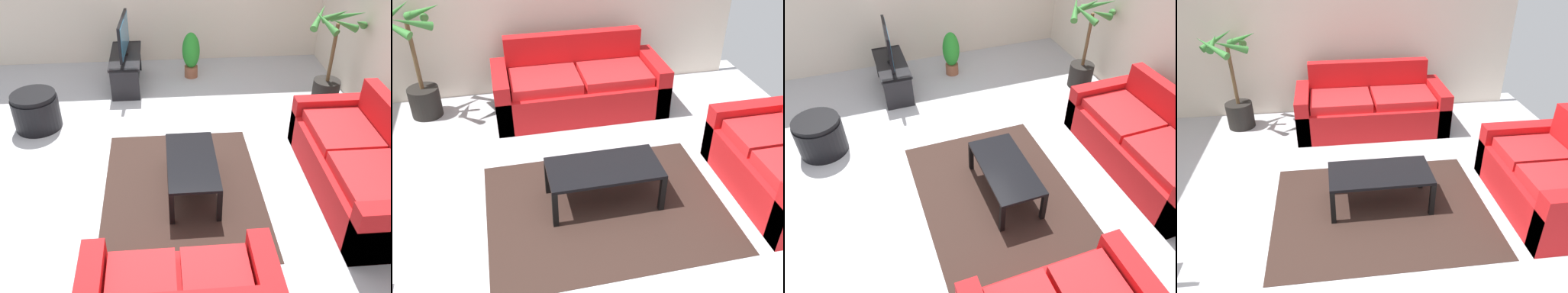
{
  "view_description": "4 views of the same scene",
  "coord_description": "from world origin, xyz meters",
  "views": [
    {
      "loc": [
        4.2,
        0.23,
        3.11
      ],
      "look_at": [
        0.48,
        0.54,
        0.51
      ],
      "focal_mm": 40.08,
      "sensor_mm": 36.0,
      "label": 1
    },
    {
      "loc": [
        -0.28,
        -2.56,
        2.8
      ],
      "look_at": [
        0.42,
        0.53,
        0.62
      ],
      "focal_mm": 40.21,
      "sensor_mm": 36.0,
      "label": 2
    },
    {
      "loc": [
        3.2,
        -0.75,
        3.19
      ],
      "look_at": [
        0.19,
        0.33,
        0.43
      ],
      "focal_mm": 33.92,
      "sensor_mm": 36.0,
      "label": 3
    },
    {
      "loc": [
        0.08,
        -2.59,
        2.51
      ],
      "look_at": [
        0.51,
        0.69,
        0.59
      ],
      "focal_mm": 34.21,
      "sensor_mm": 36.0,
      "label": 4
    }
  ],
  "objects": [
    {
      "name": "potted_palm",
      "position": [
        -1.2,
        2.55,
        0.55
      ],
      "size": [
        0.8,
        0.82,
        1.38
      ],
      "color": "black",
      "rests_on": "ground"
    },
    {
      "name": "ground_plane",
      "position": [
        0.0,
        0.0,
        0.0
      ],
      "size": [
        6.6,
        6.6,
        0.0
      ],
      "primitive_type": "plane",
      "color": "#B2B2B7"
    },
    {
      "name": "coffee_table",
      "position": [
        0.56,
        0.5,
        0.35
      ],
      "size": [
        1.04,
        0.52,
        0.4
      ],
      "color": "black",
      "rests_on": "ground"
    },
    {
      "name": "couch_main",
      "position": [
        0.69,
        2.28,
        0.3
      ],
      "size": [
        2.09,
        0.9,
        0.9
      ],
      "color": "red",
      "rests_on": "ground"
    },
    {
      "name": "wall_back",
      "position": [
        0.0,
        3.0,
        1.35
      ],
      "size": [
        6.0,
        0.06,
        2.7
      ],
      "primitive_type": "cube",
      "color": "beige",
      "rests_on": "ground"
    },
    {
      "name": "couch_loveseat",
      "position": [
        2.28,
        0.28,
        0.3
      ],
      "size": [
        0.9,
        1.46,
        0.9
      ],
      "color": "red",
      "rests_on": "ground"
    },
    {
      "name": "area_rug",
      "position": [
        0.56,
        0.4,
        0.0
      ],
      "size": [
        2.2,
        1.7,
        0.01
      ],
      "primitive_type": "cube",
      "color": "black",
      "rests_on": "ground"
    }
  ]
}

